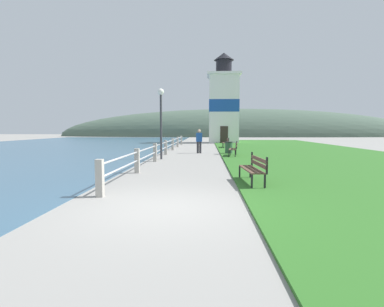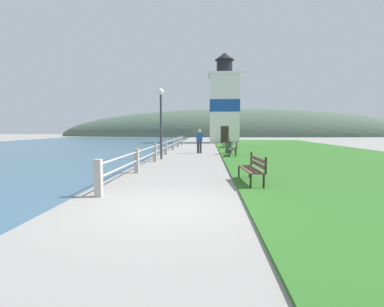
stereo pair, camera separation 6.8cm
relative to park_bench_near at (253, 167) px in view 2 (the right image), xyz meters
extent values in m
plane|color=gray|center=(-2.43, -2.95, -0.54)|extent=(160.00, 160.00, 0.00)
cube|color=#2D6623|center=(5.44, 12.08, -0.51)|extent=(12.00, 45.08, 0.06)
cube|color=#385B75|center=(-16.80, 12.08, -0.53)|extent=(24.00, 72.14, 0.01)
cube|color=#A8A399|center=(-4.20, -1.95, -0.06)|extent=(0.18, 0.18, 0.96)
cube|color=#A8A399|center=(-4.20, 2.14, -0.06)|extent=(0.18, 0.18, 0.96)
cube|color=#A8A399|center=(-4.20, 6.23, -0.06)|extent=(0.18, 0.18, 0.96)
cube|color=#A8A399|center=(-4.20, 10.32, -0.06)|extent=(0.18, 0.18, 0.96)
cube|color=#A8A399|center=(-4.20, 14.42, -0.06)|extent=(0.18, 0.18, 0.96)
cube|color=#A8A399|center=(-4.20, 18.51, -0.06)|extent=(0.18, 0.18, 0.96)
cube|color=#A8A399|center=(-4.20, 22.60, -0.06)|extent=(0.18, 0.18, 0.96)
cylinder|color=#B2B2B7|center=(-4.20, 10.32, 0.28)|extent=(0.06, 24.55, 0.06)
cylinder|color=#B2B2B7|center=(-4.20, 10.32, -0.06)|extent=(0.06, 24.55, 0.06)
cube|color=brown|center=(-0.24, -0.02, -0.07)|extent=(0.26, 1.91, 0.04)
cube|color=brown|center=(-0.09, -0.01, -0.07)|extent=(0.26, 1.91, 0.04)
cube|color=brown|center=(0.06, 0.00, -0.07)|extent=(0.26, 1.91, 0.04)
cube|color=brown|center=(0.14, 0.01, 0.25)|extent=(0.20, 1.91, 0.11)
cube|color=brown|center=(0.14, 0.01, 0.09)|extent=(0.20, 1.91, 0.11)
cube|color=black|center=(-0.20, -0.95, -0.31)|extent=(0.05, 0.05, 0.45)
cube|color=black|center=(-0.35, 0.91, -0.31)|extent=(0.05, 0.05, 0.45)
cube|color=black|center=(0.17, -0.92, -0.31)|extent=(0.05, 0.05, 0.45)
cube|color=black|center=(0.02, 0.93, -0.31)|extent=(0.05, 0.05, 0.45)
cube|color=black|center=(0.21, -0.92, 0.16)|extent=(0.05, 0.05, 0.49)
cube|color=black|center=(0.07, 0.94, 0.16)|extent=(0.05, 0.05, 0.49)
cube|color=brown|center=(-0.03, 9.12, -0.07)|extent=(0.32, 1.65, 0.04)
cube|color=brown|center=(0.12, 9.11, -0.07)|extent=(0.32, 1.65, 0.04)
cube|color=brown|center=(0.26, 9.09, -0.07)|extent=(0.32, 1.65, 0.04)
cube|color=brown|center=(0.35, 9.08, 0.25)|extent=(0.26, 1.64, 0.11)
cube|color=brown|center=(0.35, 9.08, 0.09)|extent=(0.26, 1.64, 0.11)
cube|color=black|center=(-0.17, 8.34, -0.31)|extent=(0.06, 0.06, 0.45)
cube|color=black|center=(0.03, 9.92, -0.31)|extent=(0.06, 0.06, 0.45)
cube|color=black|center=(0.20, 8.29, -0.31)|extent=(0.06, 0.06, 0.45)
cube|color=black|center=(0.40, 9.87, -0.31)|extent=(0.06, 0.06, 0.45)
cube|color=black|center=(0.25, 8.29, 0.16)|extent=(0.06, 0.06, 0.49)
cube|color=black|center=(0.45, 9.87, 0.16)|extent=(0.06, 0.06, 0.49)
cube|color=brown|center=(0.02, 17.23, -0.07)|extent=(0.14, 1.72, 0.04)
cube|color=brown|center=(0.16, 17.23, -0.07)|extent=(0.14, 1.72, 0.04)
cube|color=brown|center=(0.31, 17.23, -0.07)|extent=(0.14, 1.72, 0.04)
cube|color=brown|center=(0.40, 17.23, 0.25)|extent=(0.08, 1.72, 0.11)
cube|color=brown|center=(0.40, 17.23, 0.09)|extent=(0.08, 1.72, 0.11)
cube|color=black|center=(-0.01, 16.40, -0.31)|extent=(0.05, 0.05, 0.45)
cube|color=black|center=(-0.03, 18.06, -0.31)|extent=(0.05, 0.05, 0.45)
cube|color=black|center=(0.36, 16.40, -0.31)|extent=(0.05, 0.05, 0.45)
cube|color=black|center=(0.34, 18.07, -0.31)|extent=(0.05, 0.05, 0.45)
cube|color=black|center=(0.41, 16.40, 0.16)|extent=(0.05, 0.05, 0.49)
cube|color=black|center=(0.39, 18.07, 0.16)|extent=(0.05, 0.05, 0.49)
cube|color=white|center=(0.54, 27.36, 3.45)|extent=(3.45, 3.45, 7.99)
cube|color=#194799|center=(0.54, 27.36, 3.85)|extent=(3.49, 3.49, 1.44)
cube|color=white|center=(0.54, 27.36, 7.57)|extent=(3.97, 3.97, 0.25)
cylinder|color=black|center=(0.54, 27.36, 8.51)|extent=(1.90, 1.90, 1.63)
cone|color=black|center=(0.54, 27.36, 9.77)|extent=(2.37, 2.37, 0.89)
cube|color=#332823|center=(0.54, 25.61, 0.46)|extent=(0.90, 0.06, 2.00)
cylinder|color=#28282D|center=(-2.10, 11.61, -0.13)|extent=(0.15, 0.15, 0.81)
cylinder|color=#28282D|center=(-1.92, 11.64, -0.13)|extent=(0.15, 0.15, 0.81)
cube|color=#1E4C99|center=(-2.01, 11.62, 0.58)|extent=(0.44, 0.28, 0.61)
sphere|color=tan|center=(-2.01, 11.62, 1.02)|extent=(0.22, 0.22, 0.22)
cylinder|color=#2D5138|center=(0.02, 10.98, -0.14)|extent=(0.50, 0.50, 0.80)
cylinder|color=black|center=(0.02, 10.98, 0.28)|extent=(0.54, 0.54, 0.04)
cylinder|color=#333338|center=(-4.05, 7.42, 1.26)|extent=(0.12, 0.12, 3.60)
sphere|color=white|center=(-4.05, 7.42, 3.24)|extent=(0.36, 0.36, 0.36)
ellipsoid|color=#475B4C|center=(5.57, 57.11, -0.54)|extent=(80.00, 16.00, 12.00)
camera|label=1|loc=(-1.48, -9.36, 1.21)|focal=28.00mm
camera|label=2|loc=(-1.41, -9.36, 1.21)|focal=28.00mm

